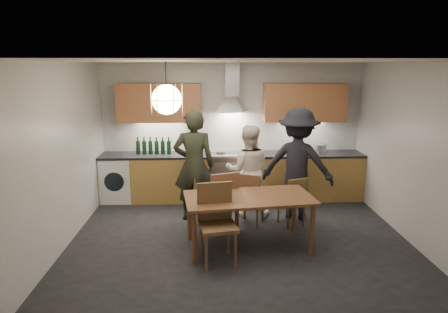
{
  "coord_description": "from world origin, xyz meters",
  "views": [
    {
      "loc": [
        -0.43,
        -5.47,
        2.54
      ],
      "look_at": [
        -0.22,
        0.4,
        1.2
      ],
      "focal_mm": 32.0,
      "sensor_mm": 36.0,
      "label": 1
    }
  ],
  "objects_px": {
    "person_mid": "(248,171)",
    "wine_bottles": "(153,146)",
    "chair_back_left": "(223,199)",
    "person_right": "(298,164)",
    "mixing_bowl": "(293,152)",
    "person_left": "(194,165)",
    "chair_front": "(216,217)",
    "stock_pot": "(320,149)",
    "dining_table": "(249,202)"
  },
  "relations": [
    {
      "from": "person_left",
      "to": "stock_pot",
      "type": "xyz_separation_m",
      "value": [
        2.38,
        1.03,
        0.05
      ]
    },
    {
      "from": "stock_pot",
      "to": "dining_table",
      "type": "bearing_deg",
      "value": -126.51
    },
    {
      "from": "mixing_bowl",
      "to": "wine_bottles",
      "type": "distance_m",
      "value": 2.66
    },
    {
      "from": "person_left",
      "to": "person_right",
      "type": "bearing_deg",
      "value": -178.66
    },
    {
      "from": "chair_back_left",
      "to": "person_left",
      "type": "bearing_deg",
      "value": -73.87
    },
    {
      "from": "person_left",
      "to": "stock_pot",
      "type": "bearing_deg",
      "value": -156.53
    },
    {
      "from": "chair_back_left",
      "to": "person_mid",
      "type": "relative_size",
      "value": 0.63
    },
    {
      "from": "person_right",
      "to": "mixing_bowl",
      "type": "bearing_deg",
      "value": -76.84
    },
    {
      "from": "person_right",
      "to": "dining_table",
      "type": "bearing_deg",
      "value": 71.17
    },
    {
      "from": "person_right",
      "to": "wine_bottles",
      "type": "distance_m",
      "value": 2.73
    },
    {
      "from": "chair_back_left",
      "to": "chair_front",
      "type": "distance_m",
      "value": 0.83
    },
    {
      "from": "chair_front",
      "to": "mixing_bowl",
      "type": "height_order",
      "value": "chair_front"
    },
    {
      "from": "chair_back_left",
      "to": "chair_front",
      "type": "xyz_separation_m",
      "value": [
        -0.11,
        -0.82,
        0.02
      ]
    },
    {
      "from": "chair_back_left",
      "to": "person_right",
      "type": "height_order",
      "value": "person_right"
    },
    {
      "from": "chair_front",
      "to": "stock_pot",
      "type": "distance_m",
      "value": 3.25
    },
    {
      "from": "chair_back_left",
      "to": "wine_bottles",
      "type": "height_order",
      "value": "wine_bottles"
    },
    {
      "from": "chair_back_left",
      "to": "mixing_bowl",
      "type": "distance_m",
      "value": 2.18
    },
    {
      "from": "chair_back_left",
      "to": "person_mid",
      "type": "xyz_separation_m",
      "value": [
        0.46,
        0.8,
        0.22
      ]
    },
    {
      "from": "chair_back_left",
      "to": "stock_pot",
      "type": "relative_size",
      "value": 4.35
    },
    {
      "from": "chair_back_left",
      "to": "stock_pot",
      "type": "xyz_separation_m",
      "value": [
        1.93,
        1.68,
        0.41
      ]
    },
    {
      "from": "wine_bottles",
      "to": "person_right",
      "type": "bearing_deg",
      "value": -21.33
    },
    {
      "from": "chair_front",
      "to": "dining_table",
      "type": "bearing_deg",
      "value": 27.52
    },
    {
      "from": "chair_back_left",
      "to": "mixing_bowl",
      "type": "height_order",
      "value": "chair_back_left"
    },
    {
      "from": "chair_back_left",
      "to": "person_left",
      "type": "distance_m",
      "value": 0.87
    },
    {
      "from": "person_left",
      "to": "stock_pot",
      "type": "height_order",
      "value": "person_left"
    },
    {
      "from": "mixing_bowl",
      "to": "wine_bottles",
      "type": "height_order",
      "value": "wine_bottles"
    },
    {
      "from": "chair_front",
      "to": "person_left",
      "type": "distance_m",
      "value": 1.54
    },
    {
      "from": "chair_back_left",
      "to": "person_left",
      "type": "relative_size",
      "value": 0.53
    },
    {
      "from": "person_mid",
      "to": "person_right",
      "type": "relative_size",
      "value": 0.84
    },
    {
      "from": "dining_table",
      "to": "chair_front",
      "type": "bearing_deg",
      "value": -149.26
    },
    {
      "from": "chair_back_left",
      "to": "mixing_bowl",
      "type": "relative_size",
      "value": 3.58
    },
    {
      "from": "dining_table",
      "to": "person_left",
      "type": "bearing_deg",
      "value": 118.8
    },
    {
      "from": "mixing_bowl",
      "to": "person_right",
      "type": "bearing_deg",
      "value": -97.22
    },
    {
      "from": "dining_table",
      "to": "person_right",
      "type": "xyz_separation_m",
      "value": [
        0.93,
        1.14,
        0.27
      ]
    },
    {
      "from": "person_left",
      "to": "person_right",
      "type": "xyz_separation_m",
      "value": [
        1.74,
        0.04,
        0.0
      ]
    },
    {
      "from": "dining_table",
      "to": "person_left",
      "type": "xyz_separation_m",
      "value": [
        -0.8,
        1.1,
        0.27
      ]
    },
    {
      "from": "person_mid",
      "to": "wine_bottles",
      "type": "height_order",
      "value": "person_mid"
    },
    {
      "from": "person_left",
      "to": "wine_bottles",
      "type": "height_order",
      "value": "person_left"
    },
    {
      "from": "chair_front",
      "to": "wine_bottles",
      "type": "distance_m",
      "value": 2.78
    },
    {
      "from": "dining_table",
      "to": "mixing_bowl",
      "type": "relative_size",
      "value": 6.77
    },
    {
      "from": "person_mid",
      "to": "wine_bottles",
      "type": "bearing_deg",
      "value": -20.54
    },
    {
      "from": "dining_table",
      "to": "chair_front",
      "type": "relative_size",
      "value": 1.81
    },
    {
      "from": "wine_bottles",
      "to": "stock_pot",
      "type": "bearing_deg",
      "value": 0.07
    },
    {
      "from": "person_right",
      "to": "stock_pot",
      "type": "xyz_separation_m",
      "value": [
        0.65,
        0.99,
        0.05
      ]
    },
    {
      "from": "person_left",
      "to": "person_mid",
      "type": "bearing_deg",
      "value": -170.16
    },
    {
      "from": "person_right",
      "to": "mixing_bowl",
      "type": "height_order",
      "value": "person_right"
    },
    {
      "from": "chair_front",
      "to": "wine_bottles",
      "type": "height_order",
      "value": "wine_bottles"
    },
    {
      "from": "person_left",
      "to": "person_mid",
      "type": "relative_size",
      "value": 1.18
    },
    {
      "from": "chair_back_left",
      "to": "chair_front",
      "type": "relative_size",
      "value": 0.96
    },
    {
      "from": "dining_table",
      "to": "wine_bottles",
      "type": "xyz_separation_m",
      "value": [
        -1.61,
        2.13,
        0.4
      ]
    }
  ]
}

